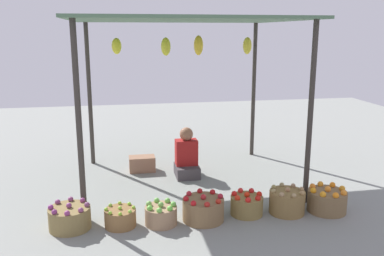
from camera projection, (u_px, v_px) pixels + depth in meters
ground_plane at (185, 180)px, 6.41m from camera, size 14.00×14.00×0.00m
market_stall_structure at (185, 31)px, 5.91m from camera, size 3.17×2.55×2.42m
vendor_person at (187, 158)px, 6.54m from camera, size 0.36×0.44×0.78m
basket_purple_onions at (70, 217)px, 4.81m from camera, size 0.48×0.48×0.31m
basket_limes at (120, 217)px, 4.87m from camera, size 0.37×0.37×0.25m
basket_green_apples at (161, 215)px, 4.92m from camera, size 0.38×0.38×0.28m
basket_red_apples at (203, 209)px, 5.03m from camera, size 0.50×0.50×0.33m
basket_red_tomatoes at (247, 205)px, 5.19m from camera, size 0.40×0.40×0.30m
basket_potatoes at (287, 202)px, 5.23m from camera, size 0.44×0.44×0.34m
basket_oranges at (327, 200)px, 5.27m from camera, size 0.48×0.48×0.34m
wooden_crate_near_vendor at (142, 164)px, 6.80m from camera, size 0.42×0.26×0.24m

